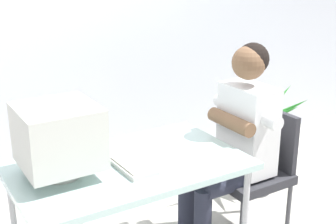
{
  "coord_description": "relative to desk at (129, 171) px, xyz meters",
  "views": [
    {
      "loc": [
        -1.02,
        -2.09,
        1.81
      ],
      "look_at": [
        0.25,
        0.0,
        0.99
      ],
      "focal_mm": 49.57,
      "sensor_mm": 36.0,
      "label": 1
    }
  ],
  "objects": [
    {
      "name": "potted_plant",
      "position": [
        1.34,
        0.42,
        -0.24
      ],
      "size": [
        0.75,
        0.77,
        0.92
      ],
      "color": "#4C4C51",
      "rests_on": "ground_plane"
    },
    {
      "name": "desk",
      "position": [
        0.0,
        0.0,
        0.0
      ],
      "size": [
        1.27,
        0.78,
        0.74
      ],
      "color": "#B7B7BC",
      "rests_on": "ground_plane"
    },
    {
      "name": "keyboard",
      "position": [
        -0.01,
        0.01,
        0.07
      ],
      "size": [
        0.17,
        0.47,
        0.03
      ],
      "color": "silver",
      "rests_on": "desk"
    },
    {
      "name": "office_chair",
      "position": [
        0.94,
        0.01,
        -0.2
      ],
      "size": [
        0.46,
        0.46,
        0.86
      ],
      "color": "#4C4C51",
      "rests_on": "ground_plane"
    },
    {
      "name": "person_seated",
      "position": [
        0.76,
        0.01,
        0.04
      ],
      "size": [
        0.69,
        0.57,
        1.32
      ],
      "color": "silver",
      "rests_on": "ground_plane"
    },
    {
      "name": "crt_monitor",
      "position": [
        -0.36,
        0.04,
        0.27
      ],
      "size": [
        0.39,
        0.39,
        0.38
      ],
      "color": "silver",
      "rests_on": "desk"
    }
  ]
}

